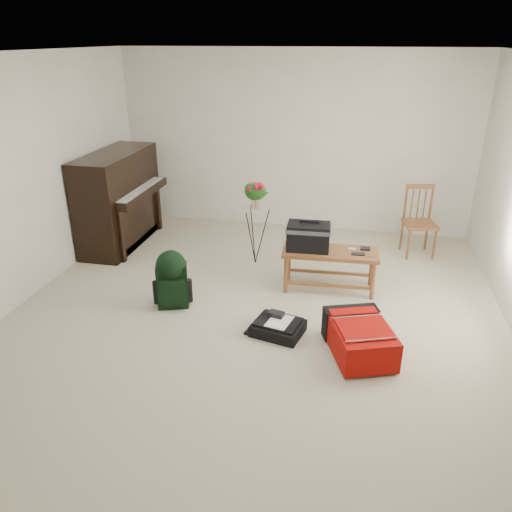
% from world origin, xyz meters
% --- Properties ---
extents(floor, '(5.00, 5.50, 0.01)m').
position_xyz_m(floor, '(0.00, 0.00, 0.00)').
color(floor, beige).
rests_on(floor, ground).
extents(ceiling, '(5.00, 5.50, 0.01)m').
position_xyz_m(ceiling, '(0.00, 0.00, 2.50)').
color(ceiling, white).
rests_on(ceiling, wall_back).
extents(wall_back, '(5.00, 0.04, 2.50)m').
position_xyz_m(wall_back, '(0.00, 2.75, 1.25)').
color(wall_back, white).
rests_on(wall_back, floor).
extents(wall_left, '(0.04, 5.50, 2.50)m').
position_xyz_m(wall_left, '(-2.50, 0.00, 1.25)').
color(wall_left, white).
rests_on(wall_left, floor).
extents(piano, '(0.71, 1.50, 1.25)m').
position_xyz_m(piano, '(-2.19, 1.60, 0.60)').
color(piano, black).
rests_on(piano, floor).
extents(bench, '(1.06, 0.46, 0.80)m').
position_xyz_m(bench, '(0.52, 0.79, 0.57)').
color(bench, brown).
rests_on(bench, floor).
extents(dining_chair, '(0.46, 0.46, 0.90)m').
position_xyz_m(dining_chair, '(1.75, 2.04, 0.44)').
color(dining_chair, brown).
rests_on(dining_chair, floor).
extents(red_suitcase, '(0.70, 0.86, 0.31)m').
position_xyz_m(red_suitcase, '(1.06, -0.38, 0.16)').
color(red_suitcase, '#AF0807').
rests_on(red_suitcase, floor).
extents(black_duffel, '(0.53, 0.47, 0.19)m').
position_xyz_m(black_duffel, '(0.29, -0.24, 0.07)').
color(black_duffel, black).
rests_on(black_duffel, floor).
extents(green_backpack, '(0.36, 0.34, 0.63)m').
position_xyz_m(green_backpack, '(-0.89, 0.06, 0.35)').
color(green_backpack, black).
rests_on(green_backpack, floor).
extents(flower_stand, '(0.36, 0.36, 1.09)m').
position_xyz_m(flower_stand, '(-0.26, 1.31, 0.53)').
color(flower_stand, black).
rests_on(flower_stand, floor).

